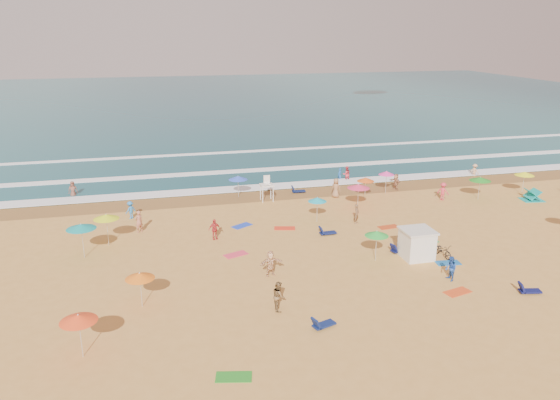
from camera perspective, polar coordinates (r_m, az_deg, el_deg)
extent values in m
plane|color=gold|center=(42.23, 3.42, -4.22)|extent=(220.00, 220.00, 0.00)
cube|color=#0C4756|center=(122.96, -8.42, 10.05)|extent=(220.00, 140.00, 0.18)
plane|color=olive|center=(53.61, -0.53, 0.59)|extent=(220.00, 220.00, 0.00)
cube|color=white|center=(55.92, -1.13, 1.41)|extent=(200.00, 2.20, 0.05)
cube|color=white|center=(62.52, -2.56, 3.14)|extent=(200.00, 1.60, 0.05)
cube|color=white|center=(72.09, -4.15, 5.05)|extent=(200.00, 1.20, 0.05)
cube|color=silver|center=(39.89, 14.11, -4.53)|extent=(2.00, 2.00, 2.00)
cube|color=silver|center=(39.51, 14.22, -3.11)|extent=(2.20, 2.20, 0.12)
imported|color=black|center=(40.73, 16.62, -5.05)|extent=(0.95, 1.95, 0.98)
cone|color=#17A5BD|center=(45.62, 3.92, 0.07)|extent=(1.56, 1.56, 0.35)
cone|color=#FF389F|center=(54.44, 11.08, 2.79)|extent=(1.54, 1.54, 0.35)
cone|color=#DCF119|center=(42.41, -17.71, -1.66)|extent=(1.88, 1.88, 0.35)
cone|color=teal|center=(40.68, -20.08, -2.61)|extent=(2.07, 2.07, 0.35)
cone|color=#F9FF1A|center=(57.95, 24.20, 2.54)|extent=(1.84, 1.84, 0.35)
cone|color=#EE5A19|center=(52.08, 8.94, 2.15)|extent=(1.63, 1.63, 0.35)
cone|color=orange|center=(32.78, -14.44, -7.67)|extent=(1.70, 1.70, 0.35)
cone|color=#259322|center=(54.87, 20.19, 2.08)|extent=(2.01, 2.01, 0.35)
cone|color=green|center=(38.40, 10.08, -3.45)|extent=(1.65, 1.65, 0.35)
cone|color=#FF481A|center=(28.83, -20.32, -11.49)|extent=(1.83, 1.83, 0.35)
cone|color=blue|center=(52.39, -4.41, 2.33)|extent=(1.81, 1.81, 0.35)
cone|color=#EF3561|center=(49.27, 8.21, 1.44)|extent=(2.01, 2.01, 0.35)
cube|color=navy|center=(30.62, 4.62, -12.85)|extent=(1.41, 0.95, 0.34)
cube|color=#101A50|center=(43.34, 5.04, -3.43)|extent=(1.33, 0.62, 0.34)
cube|color=#0E1248|center=(37.35, 24.67, -8.63)|extent=(1.39, 0.83, 0.34)
cube|color=#0F154C|center=(40.88, 12.37, -5.11)|extent=(1.41, 0.91, 0.34)
cube|color=#0E1A48|center=(54.15, 1.97, 0.94)|extent=(1.34, 0.65, 0.34)
cube|color=blue|center=(45.24, -4.00, -2.70)|extent=(1.90, 1.62, 0.03)
cube|color=#278A22|center=(26.95, -4.86, -17.94)|extent=(1.85, 1.21, 0.03)
cube|color=red|center=(44.57, 0.49, -2.97)|extent=(1.86, 1.24, 0.03)
cube|color=#EF3853|center=(39.67, -4.64, -5.70)|extent=(1.89, 1.40, 0.03)
cube|color=#C14118|center=(45.72, 11.28, -2.78)|extent=(1.78, 1.03, 0.03)
cube|color=#1B62A9|center=(39.95, 17.15, -6.30)|extent=(1.78, 1.03, 0.03)
cube|color=green|center=(43.32, 15.10, -4.22)|extent=(1.80, 1.08, 0.03)
cube|color=#E64719|center=(35.97, 18.06, -9.12)|extent=(1.86, 1.25, 0.03)
imported|color=#9E6F49|center=(52.67, 5.85, 1.26)|extent=(1.09, 1.07, 1.89)
imported|color=brown|center=(45.92, 8.01, -1.44)|extent=(0.70, 0.72, 1.66)
imported|color=#B66C54|center=(44.89, -14.53, -2.20)|extent=(0.79, 0.71, 1.80)
imported|color=#DA3643|center=(59.01, 6.96, 2.69)|extent=(0.88, 0.69, 1.78)
imported|color=#255FAE|center=(59.13, 6.25, 2.62)|extent=(0.45, 0.61, 1.52)
imported|color=#2A7AC4|center=(48.35, -15.35, -1.01)|extent=(1.13, 1.07, 1.54)
imported|color=brown|center=(56.59, -20.83, 0.98)|extent=(0.93, 0.69, 1.74)
imported|color=red|center=(42.37, -6.87, -3.05)|extent=(1.03, 0.62, 1.64)
imported|color=brown|center=(31.89, -0.13, -9.99)|extent=(0.75, 0.92, 1.78)
imported|color=#D93646|center=(53.87, 16.66, 0.87)|extent=(1.20, 1.26, 1.72)
imported|color=#E4B377|center=(41.69, 14.52, -3.87)|extent=(1.02, 0.83, 1.62)
imported|color=#B37852|center=(56.13, 12.00, 1.86)|extent=(0.86, 1.62, 1.67)
imported|color=#244FAA|center=(37.07, 17.42, -6.87)|extent=(0.63, 0.81, 1.64)
imported|color=tan|center=(63.97, 19.67, 2.87)|extent=(0.95, 1.18, 1.60)
imported|color=tan|center=(36.05, -1.00, -6.63)|extent=(1.68, 0.81, 1.74)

